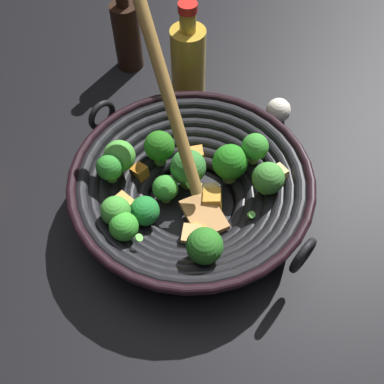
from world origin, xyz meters
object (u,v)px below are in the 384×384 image
(wok, at_px, (190,186))
(garlic_bulb, at_px, (278,110))
(soy_sauce_bottle, at_px, (127,34))
(cooking_oil_bottle, at_px, (188,62))

(wok, relative_size, garlic_bulb, 8.15)
(soy_sauce_bottle, relative_size, cooking_oil_bottle, 0.93)
(soy_sauce_bottle, xyz_separation_m, garlic_bulb, (0.19, 0.25, -0.05))
(wok, height_order, soy_sauce_bottle, wok)
(wok, relative_size, cooking_oil_bottle, 1.89)
(wok, xyz_separation_m, cooking_oil_bottle, (-0.25, 0.03, 0.02))
(cooking_oil_bottle, relative_size, garlic_bulb, 4.32)
(soy_sauce_bottle, bearing_deg, cooking_oil_bottle, 44.25)
(cooking_oil_bottle, bearing_deg, wok, -7.35)
(cooking_oil_bottle, height_order, garlic_bulb, cooking_oil_bottle)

